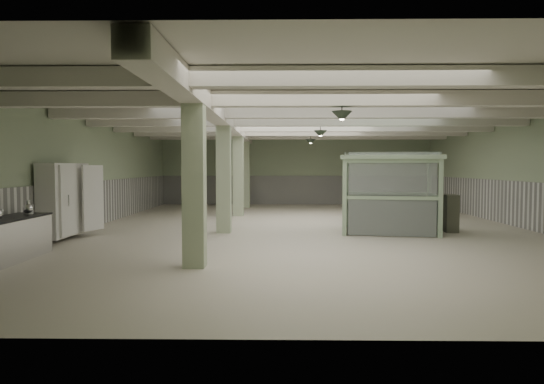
{
  "coord_description": "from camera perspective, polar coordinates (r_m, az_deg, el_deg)",
  "views": [
    {
      "loc": [
        -0.82,
        -15.43,
        1.98
      ],
      "look_at": [
        -1.04,
        -2.5,
        1.3
      ],
      "focal_mm": 32.0,
      "sensor_mm": 36.0,
      "label": 1
    }
  ],
  "objects": [
    {
      "name": "floor",
      "position": [
        15.58,
        3.97,
        -4.3
      ],
      "size": [
        20.0,
        20.0,
        0.0
      ],
      "primitive_type": "plane",
      "color": "beige",
      "rests_on": "ground"
    },
    {
      "name": "ceiling",
      "position": [
        15.54,
        4.02,
        8.98
      ],
      "size": [
        14.0,
        20.0,
        0.02
      ],
      "primitive_type": "cube",
      "color": "beige",
      "rests_on": "wall_back"
    },
    {
      "name": "wall_back",
      "position": [
        25.45,
        2.79,
        2.6
      ],
      "size": [
        14.0,
        0.02,
        3.6
      ],
      "primitive_type": "cube",
      "color": "#92A483",
      "rests_on": "floor"
    },
    {
      "name": "wall_front",
      "position": [
        5.5,
        9.55,
        1.11
      ],
      "size": [
        14.0,
        0.02,
        3.6
      ],
      "primitive_type": "cube",
      "color": "#92A483",
      "rests_on": "floor"
    },
    {
      "name": "wall_left",
      "position": [
        16.63,
        -20.89,
        2.19
      ],
      "size": [
        0.02,
        20.0,
        3.6
      ],
      "primitive_type": "cube",
      "color": "#92A483",
      "rests_on": "floor"
    },
    {
      "name": "wall_right",
      "position": [
        17.3,
        27.84,
        2.06
      ],
      "size": [
        0.02,
        20.0,
        3.6
      ],
      "primitive_type": "cube",
      "color": "#92A483",
      "rests_on": "floor"
    },
    {
      "name": "wainscot_left",
      "position": [
        16.66,
        -20.74,
        -1.42
      ],
      "size": [
        0.05,
        19.9,
        1.5
      ],
      "primitive_type": "cube",
      "color": "white",
      "rests_on": "floor"
    },
    {
      "name": "wainscot_right",
      "position": [
        17.34,
        27.68,
        -1.41
      ],
      "size": [
        0.05,
        19.9,
        1.5
      ],
      "primitive_type": "cube",
      "color": "white",
      "rests_on": "floor"
    },
    {
      "name": "wainscot_back",
      "position": [
        25.45,
        2.79,
        0.23
      ],
      "size": [
        13.9,
        0.05,
        1.5
      ],
      "primitive_type": "cube",
      "color": "white",
      "rests_on": "floor"
    },
    {
      "name": "girder",
      "position": [
        15.59,
        -5.29,
        8.15
      ],
      "size": [
        0.45,
        19.9,
        0.4
      ],
      "primitive_type": "cube",
      "color": "silver",
      "rests_on": "ceiling"
    },
    {
      "name": "beam_a",
      "position": [
        8.11,
        6.94,
        13.23
      ],
      "size": [
        13.9,
        0.35,
        0.32
      ],
      "primitive_type": "cube",
      "color": "silver",
      "rests_on": "ceiling"
    },
    {
      "name": "beam_b",
      "position": [
        10.57,
        5.5,
        10.83
      ],
      "size": [
        13.9,
        0.35,
        0.32
      ],
      "primitive_type": "cube",
      "color": "silver",
      "rests_on": "ceiling"
    },
    {
      "name": "beam_c",
      "position": [
        13.04,
        4.61,
        9.34
      ],
      "size": [
        13.9,
        0.35,
        0.32
      ],
      "primitive_type": "cube",
      "color": "silver",
      "rests_on": "ceiling"
    },
    {
      "name": "beam_d",
      "position": [
        15.52,
        4.02,
        8.32
      ],
      "size": [
        13.9,
        0.35,
        0.32
      ],
      "primitive_type": "cube",
      "color": "silver",
      "rests_on": "ceiling"
    },
    {
      "name": "beam_e",
      "position": [
        18.01,
        3.59,
        7.59
      ],
      "size": [
        13.9,
        0.35,
        0.32
      ],
      "primitive_type": "cube",
      "color": "silver",
      "rests_on": "ceiling"
    },
    {
      "name": "beam_f",
      "position": [
        20.5,
        3.26,
        7.03
      ],
      "size": [
        13.9,
        0.35,
        0.32
      ],
      "primitive_type": "cube",
      "color": "silver",
      "rests_on": "ceiling"
    },
    {
      "name": "beam_g",
      "position": [
        22.99,
        3.01,
        6.59
      ],
      "size": [
        13.9,
        0.35,
        0.32
      ],
      "primitive_type": "cube",
      "color": "silver",
      "rests_on": "ceiling"
    },
    {
      "name": "column_a",
      "position": [
        9.58,
        -9.14,
        1.9
      ],
      "size": [
        0.42,
        0.42,
        3.6
      ],
      "primitive_type": "cube",
      "color": "#AEBE99",
      "rests_on": "floor"
    },
    {
      "name": "column_b",
      "position": [
        14.53,
        -5.69,
        2.28
      ],
      "size": [
        0.42,
        0.42,
        3.6
      ],
      "primitive_type": "cube",
      "color": "#AEBE99",
      "rests_on": "floor"
    },
    {
      "name": "column_c",
      "position": [
        19.51,
        -4.0,
        2.47
      ],
      "size": [
        0.42,
        0.42,
        3.6
      ],
      "primitive_type": "cube",
      "color": "#AEBE99",
      "rests_on": "floor"
    },
    {
      "name": "column_d",
      "position": [
        23.49,
        -3.16,
        2.56
      ],
      "size": [
        0.42,
        0.42,
        3.6
      ],
      "primitive_type": "cube",
      "color": "#AEBE99",
      "rests_on": "floor"
    },
    {
      "name": "pendant_front",
      "position": [
        10.57,
        8.22,
        8.79
      ],
      "size": [
        0.44,
        0.44,
        0.22
      ],
      "primitive_type": "cone",
      "rotation": [
        3.14,
        0.0,
        0.0
      ],
      "color": "#2B3729",
      "rests_on": "ceiling"
    },
    {
      "name": "pendant_mid",
      "position": [
        16.03,
        5.71,
        6.82
      ],
      "size": [
        0.44,
        0.44,
        0.22
      ],
      "primitive_type": "cone",
      "rotation": [
        3.14,
        0.0,
        0.0
      ],
      "color": "#2B3729",
      "rests_on": "ceiling"
    },
    {
      "name": "pendant_back",
      "position": [
        21.0,
        4.57,
        5.92
      ],
      "size": [
        0.44,
        0.44,
        0.22
      ],
      "primitive_type": "cone",
      "rotation": [
        3.14,
        0.0,
        0.0
      ],
      "color": "#2B3729",
      "rests_on": "ceiling"
    },
    {
      "name": "pitcher_near",
      "position": [
        12.22,
        -26.78,
        -1.65
      ],
      "size": [
        0.23,
        0.26,
        0.31
      ],
      "primitive_type": null,
      "rotation": [
        0.0,
        0.0,
        0.09
      ],
      "color": "silver",
      "rests_on": "prep_counter"
    },
    {
      "name": "orange_bowl",
      "position": [
        12.27,
        -26.72,
        -2.18
      ],
      "size": [
        0.27,
        0.27,
        0.08
      ],
      "primitive_type": "cylinder",
      "rotation": [
        0.0,
        0.0,
        -0.29
      ],
      "color": "#B2B2B7",
      "rests_on": "prep_counter"
    },
    {
      "name": "walkin_cooler",
      "position": [
        14.21,
        -23.16,
        -1.31
      ],
      "size": [
        0.85,
        2.12,
        1.94
      ],
      "color": "white",
      "rests_on": "floor"
    },
    {
      "name": "guard_booth",
      "position": [
        15.08,
        13.66,
        1.5
      ],
      "size": [
        3.23,
        2.86,
        2.39
      ],
      "rotation": [
        0.0,
        0.0,
        -0.16
      ],
      "color": "#A0BE98",
      "rests_on": "floor"
    },
    {
      "name": "filing_cabinet",
      "position": [
        15.6,
        20.29,
        -2.38
      ],
      "size": [
        0.39,
        0.54,
        1.13
      ],
      "primitive_type": "cube",
      "rotation": [
        0.0,
        0.0,
        -0.06
      ],
      "color": "#5C5F4F",
      "rests_on": "floor"
    }
  ]
}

